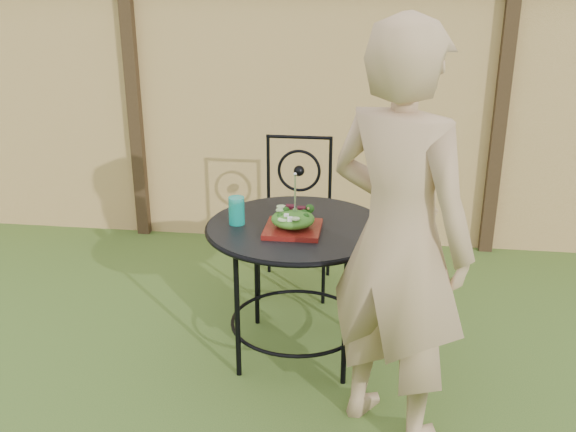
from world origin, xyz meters
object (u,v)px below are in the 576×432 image
object	(u,v)px
patio_table	(297,250)
salad_plate	(293,229)
diner	(398,242)
patio_chair	(296,211)

from	to	relation	value
patio_table	salad_plate	bearing A→B (deg)	-97.47
patio_table	diner	bearing A→B (deg)	-49.43
salad_plate	diner	bearing A→B (deg)	-43.71
patio_table	patio_chair	distance (m)	0.82
patio_chair	diner	distance (m)	1.53
salad_plate	patio_table	bearing A→B (deg)	82.53
diner	salad_plate	size ratio (longest dim) A/B	6.57
patio_chair	salad_plate	bearing A→B (deg)	-84.03
diner	salad_plate	world-z (taller)	diner
salad_plate	patio_chair	bearing A→B (deg)	95.97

